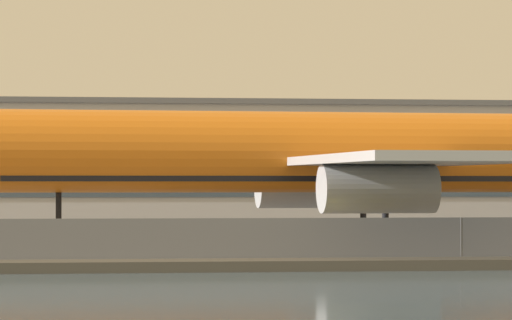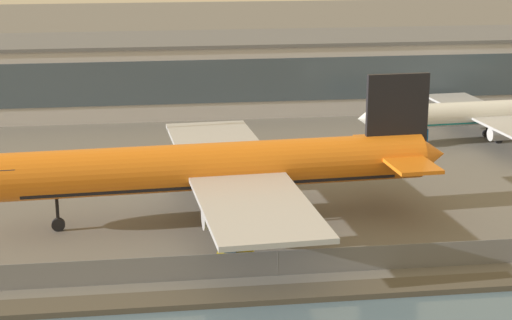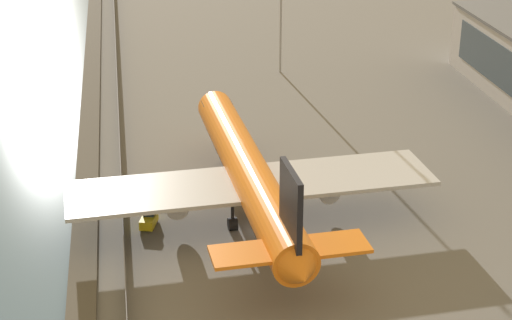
% 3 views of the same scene
% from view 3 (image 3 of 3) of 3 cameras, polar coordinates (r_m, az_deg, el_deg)
% --- Properties ---
extents(ground_plane, '(500.00, 500.00, 0.00)m').
position_cam_3_polar(ground_plane, '(100.62, 0.38, -4.77)').
color(ground_plane, '#66635E').
extents(shoreline_seawall, '(320.00, 3.00, 0.50)m').
position_cam_3_polar(shoreline_seawall, '(99.58, -11.39, -5.46)').
color(shoreline_seawall, '#474238').
rests_on(shoreline_seawall, ground).
extents(perimeter_fence, '(280.00, 0.10, 2.32)m').
position_cam_3_polar(perimeter_fence, '(98.98, -8.82, -4.84)').
color(perimeter_fence, slate).
rests_on(perimeter_fence, ground).
extents(cargo_jet_orange, '(50.81, 43.57, 14.91)m').
position_cam_3_polar(cargo_jet_orange, '(101.14, -0.46, -1.01)').
color(cargo_jet_orange, orange).
rests_on(cargo_jet_orange, ground).
extents(baggage_tug, '(3.52, 2.44, 1.80)m').
position_cam_3_polar(baggage_tug, '(102.16, -7.16, -4.00)').
color(baggage_tug, yellow).
rests_on(baggage_tug, ground).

